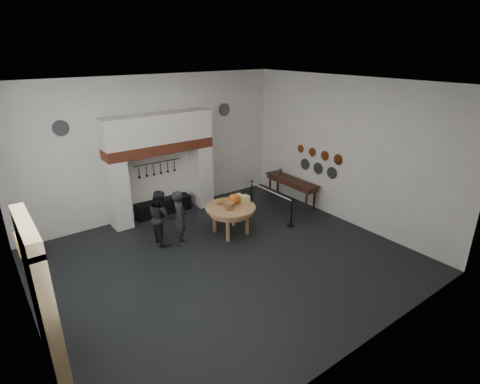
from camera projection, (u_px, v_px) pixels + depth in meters
floor at (226, 261)px, 9.88m from camera, size 9.00×8.00×0.02m
ceiling at (223, 84)px, 8.24m from camera, size 9.00×8.00×0.02m
wall_back at (155, 147)px, 12.06m from camera, size 9.00×0.02×4.50m
wall_front at (364, 247)px, 6.07m from camera, size 9.00×0.02×4.50m
wall_left at (14, 231)px, 6.57m from camera, size 0.02×8.00×4.50m
wall_right at (345, 151)px, 11.55m from camera, size 0.02×8.00×4.50m
chimney_pier_left at (118, 194)px, 11.41m from camera, size 0.55×0.70×2.15m
chimney_pier_right at (201, 176)px, 13.04m from camera, size 0.55×0.70×2.15m
hearth_brick_band at (160, 147)px, 11.77m from camera, size 3.50×0.72×0.32m
chimney_hood at (158, 128)px, 11.55m from camera, size 3.50×0.70×0.90m
iron_range at (163, 207)px, 12.58m from camera, size 1.90×0.45×0.50m
utensil_rail at (157, 162)px, 12.18m from camera, size 1.60×0.02×0.02m
door_recess at (37, 307)px, 6.20m from camera, size 0.04×1.10×2.50m
door_jamb_near at (52, 326)px, 5.71m from camera, size 0.22×0.30×2.60m
door_jamb_far at (35, 283)px, 6.76m from camera, size 0.22×0.30×2.60m
door_lintel at (26, 230)px, 5.74m from camera, size 0.22×1.70×0.30m
wall_plaque at (18, 245)px, 7.43m from camera, size 0.05×0.34×0.44m
work_table at (231, 208)px, 11.04m from camera, size 1.90×1.90×0.07m
pumpkin at (234, 199)px, 11.15m from camera, size 0.36×0.36×0.31m
cheese_block_big at (245, 199)px, 11.22m from camera, size 0.22×0.22×0.24m
cheese_block_small at (239, 197)px, 11.44m from camera, size 0.18×0.18×0.20m
wicker_basket at (229, 206)px, 10.79m from camera, size 0.41×0.41×0.22m
bread_loaf at (221, 202)px, 11.21m from camera, size 0.31×0.18×0.13m
visitor_near at (180, 218)px, 10.45m from camera, size 0.59×0.69×1.62m
visitor_far at (161, 217)px, 10.53m from camera, size 0.63×0.80×1.59m
side_table at (292, 180)px, 13.22m from camera, size 0.55×2.20×0.06m
pewter_jug at (281, 172)px, 13.61m from camera, size 0.12×0.12×0.22m
copper_pan_a at (338, 159)px, 11.79m from camera, size 0.03×0.34×0.34m
copper_pan_b at (325, 156)px, 12.20m from camera, size 0.03×0.32×0.32m
copper_pan_c at (312, 152)px, 12.61m from camera, size 0.03×0.30×0.30m
copper_pan_d at (301, 149)px, 13.03m from camera, size 0.03×0.28×0.28m
pewter_plate_left at (332, 173)px, 12.12m from camera, size 0.03×0.40×0.40m
pewter_plate_mid at (318, 168)px, 12.57m from camera, size 0.03×0.40×0.40m
pewter_plate_right at (305, 164)px, 13.02m from camera, size 0.03×0.40×0.40m
pewter_plate_back_left at (61, 128)px, 10.19m from camera, size 0.44×0.03×0.44m
pewter_plate_back_right at (224, 110)px, 13.18m from camera, size 0.44×0.03×0.44m
barrier_post_near at (292, 213)px, 11.63m from camera, size 0.05×0.05×0.90m
barrier_post_far at (252, 194)px, 13.13m from camera, size 0.05×0.05×0.90m
barrier_rope at (271, 191)px, 12.23m from camera, size 0.04×2.00×0.04m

